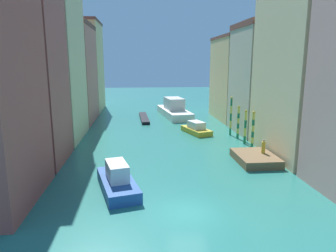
{
  "coord_description": "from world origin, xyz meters",
  "views": [
    {
      "loc": [
        -3.14,
        -18.39,
        9.69
      ],
      "look_at": [
        0.71,
        20.68,
        1.5
      ],
      "focal_mm": 32.9,
      "sensor_mm": 36.0,
      "label": 1
    }
  ],
  "objects_px": {
    "mooring_pole_0": "(253,130)",
    "gondola_black": "(144,118)",
    "waterfront_dock": "(255,158)",
    "vaporetto_white": "(174,110)",
    "mooring_pole_3": "(231,116)",
    "motorboat_0": "(196,129)",
    "mooring_pole_2": "(238,122)",
    "person_on_dock": "(263,147)",
    "mooring_pole_1": "(245,127)",
    "motorboat_1": "(117,180)"
  },
  "relations": [
    {
      "from": "mooring_pole_1",
      "to": "motorboat_1",
      "type": "distance_m",
      "value": 18.95
    },
    {
      "from": "mooring_pole_2",
      "to": "motorboat_0",
      "type": "height_order",
      "value": "mooring_pole_2"
    },
    {
      "from": "person_on_dock",
      "to": "motorboat_1",
      "type": "bearing_deg",
      "value": -157.65
    },
    {
      "from": "waterfront_dock",
      "to": "person_on_dock",
      "type": "xyz_separation_m",
      "value": [
        0.91,
        0.34,
        1.04
      ]
    },
    {
      "from": "motorboat_1",
      "to": "mooring_pole_3",
      "type": "bearing_deg",
      "value": 50.2
    },
    {
      "from": "waterfront_dock",
      "to": "mooring_pole_1",
      "type": "relative_size",
      "value": 1.22
    },
    {
      "from": "waterfront_dock",
      "to": "person_on_dock",
      "type": "relative_size",
      "value": 3.61
    },
    {
      "from": "mooring_pole_2",
      "to": "mooring_pole_3",
      "type": "relative_size",
      "value": 0.82
    },
    {
      "from": "mooring_pole_1",
      "to": "mooring_pole_3",
      "type": "distance_m",
      "value": 4.65
    },
    {
      "from": "waterfront_dock",
      "to": "gondola_black",
      "type": "xyz_separation_m",
      "value": [
        -10.41,
        24.34,
        -0.17
      ]
    },
    {
      "from": "mooring_pole_0",
      "to": "motorboat_0",
      "type": "relative_size",
      "value": 0.77
    },
    {
      "from": "person_on_dock",
      "to": "mooring_pole_0",
      "type": "bearing_deg",
      "value": 83.71
    },
    {
      "from": "waterfront_dock",
      "to": "mooring_pole_3",
      "type": "height_order",
      "value": "mooring_pole_3"
    },
    {
      "from": "person_on_dock",
      "to": "mooring_pole_3",
      "type": "distance_m",
      "value": 11.14
    },
    {
      "from": "person_on_dock",
      "to": "vaporetto_white",
      "type": "distance_m",
      "value": 27.21
    },
    {
      "from": "mooring_pole_0",
      "to": "motorboat_1",
      "type": "xyz_separation_m",
      "value": [
        -14.48,
        -9.96,
        -1.49
      ]
    },
    {
      "from": "waterfront_dock",
      "to": "vaporetto_white",
      "type": "relative_size",
      "value": 0.39
    },
    {
      "from": "motorboat_0",
      "to": "mooring_pole_0",
      "type": "bearing_deg",
      "value": -60.5
    },
    {
      "from": "waterfront_dock",
      "to": "vaporetto_white",
      "type": "xyz_separation_m",
      "value": [
        -4.9,
        26.92,
        0.77
      ]
    },
    {
      "from": "mooring_pole_3",
      "to": "gondola_black",
      "type": "relative_size",
      "value": 0.52
    },
    {
      "from": "gondola_black",
      "to": "person_on_dock",
      "type": "bearing_deg",
      "value": -64.74
    },
    {
      "from": "gondola_black",
      "to": "motorboat_0",
      "type": "xyz_separation_m",
      "value": [
        6.99,
        -11.31,
        0.39
      ]
    },
    {
      "from": "motorboat_0",
      "to": "person_on_dock",
      "type": "bearing_deg",
      "value": -71.11
    },
    {
      "from": "mooring_pole_0",
      "to": "motorboat_1",
      "type": "height_order",
      "value": "mooring_pole_0"
    },
    {
      "from": "mooring_pole_0",
      "to": "person_on_dock",
      "type": "bearing_deg",
      "value": -96.29
    },
    {
      "from": "gondola_black",
      "to": "vaporetto_white",
      "type": "bearing_deg",
      "value": 25.07
    },
    {
      "from": "mooring_pole_3",
      "to": "waterfront_dock",
      "type": "bearing_deg",
      "value": -94.61
    },
    {
      "from": "gondola_black",
      "to": "motorboat_0",
      "type": "height_order",
      "value": "motorboat_0"
    },
    {
      "from": "mooring_pole_0",
      "to": "motorboat_0",
      "type": "distance_m",
      "value": 9.88
    },
    {
      "from": "motorboat_0",
      "to": "mooring_pole_3",
      "type": "bearing_deg",
      "value": -20.35
    },
    {
      "from": "waterfront_dock",
      "to": "vaporetto_white",
      "type": "bearing_deg",
      "value": 100.31
    },
    {
      "from": "person_on_dock",
      "to": "mooring_pole_1",
      "type": "relative_size",
      "value": 0.34
    },
    {
      "from": "vaporetto_white",
      "to": "gondola_black",
      "type": "xyz_separation_m",
      "value": [
        -5.52,
        -2.58,
        -0.94
      ]
    },
    {
      "from": "vaporetto_white",
      "to": "gondola_black",
      "type": "relative_size",
      "value": 1.29
    },
    {
      "from": "motorboat_0",
      "to": "motorboat_1",
      "type": "distance_m",
      "value": 20.83
    },
    {
      "from": "mooring_pole_1",
      "to": "motorboat_1",
      "type": "bearing_deg",
      "value": -139.68
    },
    {
      "from": "mooring_pole_1",
      "to": "mooring_pole_3",
      "type": "xyz_separation_m",
      "value": [
        -0.39,
        4.6,
        0.52
      ]
    },
    {
      "from": "mooring_pole_3",
      "to": "motorboat_1",
      "type": "bearing_deg",
      "value": -129.8
    },
    {
      "from": "motorboat_0",
      "to": "motorboat_1",
      "type": "relative_size",
      "value": 0.84
    },
    {
      "from": "person_on_dock",
      "to": "mooring_pole_1",
      "type": "xyz_separation_m",
      "value": [
        0.39,
        6.47,
        0.69
      ]
    },
    {
      "from": "waterfront_dock",
      "to": "person_on_dock",
      "type": "bearing_deg",
      "value": 20.54
    },
    {
      "from": "person_on_dock",
      "to": "mooring_pole_0",
      "type": "xyz_separation_m",
      "value": [
        0.46,
        4.2,
        0.79
      ]
    },
    {
      "from": "mooring_pole_3",
      "to": "motorboat_0",
      "type": "height_order",
      "value": "mooring_pole_3"
    },
    {
      "from": "person_on_dock",
      "to": "mooring_pole_3",
      "type": "xyz_separation_m",
      "value": [
        0.01,
        11.07,
        1.2
      ]
    },
    {
      "from": "mooring_pole_3",
      "to": "person_on_dock",
      "type": "bearing_deg",
      "value": -90.04
    },
    {
      "from": "mooring_pole_1",
      "to": "mooring_pole_2",
      "type": "bearing_deg",
      "value": 90.0
    },
    {
      "from": "mooring_pole_0",
      "to": "mooring_pole_3",
      "type": "relative_size",
      "value": 0.84
    },
    {
      "from": "mooring_pole_0",
      "to": "vaporetto_white",
      "type": "bearing_deg",
      "value": 105.65
    },
    {
      "from": "mooring_pole_0",
      "to": "gondola_black",
      "type": "bearing_deg",
      "value": 120.77
    },
    {
      "from": "waterfront_dock",
      "to": "mooring_pole_0",
      "type": "relative_size",
      "value": 1.16
    }
  ]
}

